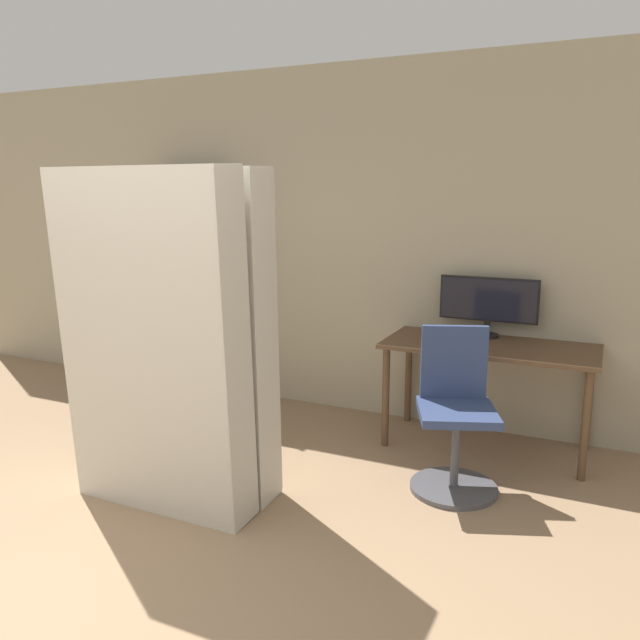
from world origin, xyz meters
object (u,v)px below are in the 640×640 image
Objects in this scene: mattress_far at (187,334)px; monitor at (488,302)px; mattress_near at (154,345)px; office_chair at (455,424)px; bookshelf at (184,287)px.

monitor is at bearing 47.50° from mattress_far.
mattress_near is 1.00× the size of mattress_far.
office_chair is (-0.00, -0.91, -0.59)m from monitor.
monitor is at bearing 0.54° from bookshelf.
monitor is 2.12m from mattress_far.
mattress_far reaches higher than office_chair.
mattress_far is (-1.43, -0.66, 0.54)m from office_chair.
office_chair is at bearing -18.62° from bookshelf.
bookshelf is at bearing -179.46° from monitor.
bookshelf reaches higher than office_chair.
mattress_near is (-1.43, -0.95, 0.54)m from office_chair.
office_chair is at bearing 24.65° from mattress_far.
monitor reaches higher than office_chair.
office_chair is 0.51× the size of mattress_near.
mattress_near is at bearing -127.68° from monitor.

